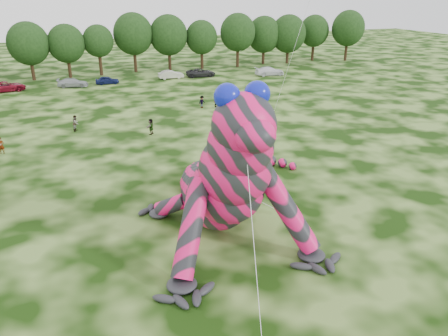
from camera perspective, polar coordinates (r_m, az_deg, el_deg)
ground at (r=28.13m, az=-5.27°, el=-8.11°), size 240.00×240.00×0.00m
inflatable_gecko at (r=27.21m, az=-1.73°, el=2.64°), size 17.04×20.22×10.09m
tree_7 at (r=80.95m, az=-24.06°, el=13.76°), size 6.68×6.01×9.48m
tree_8 at (r=81.09m, az=-19.80°, el=14.17°), size 6.14×5.53×8.94m
tree_9 at (r=81.76m, az=-16.00°, el=14.57°), size 5.27×4.74×8.68m
tree_10 at (r=83.66m, az=-11.70°, el=15.74°), size 7.09×6.38×10.50m
tree_11 at (r=84.58m, az=-7.22°, el=15.93°), size 7.01×6.31×10.07m
tree_12 at (r=85.89m, az=-2.93°, el=15.80°), size 5.99×5.39×8.97m
tree_13 at (r=87.69m, az=1.80°, el=16.33°), size 6.83×6.15×10.13m
tree_14 at (r=91.75m, az=5.22°, el=16.29°), size 6.82×6.14×9.40m
tree_15 at (r=93.18m, az=8.38°, el=16.32°), size 7.17×6.45×9.63m
tree_16 at (r=98.08m, az=11.64°, el=16.32°), size 6.26×5.63×9.37m
tree_17 at (r=99.40m, az=15.83°, el=16.30°), size 6.98×6.28×10.30m
car_2 at (r=73.76m, az=-26.55°, el=9.50°), size 5.77×3.50×1.50m
car_3 at (r=73.36m, az=-19.16°, el=10.48°), size 4.86×2.65×1.34m
car_4 at (r=74.10m, az=-15.01°, el=11.03°), size 3.74×1.58×1.26m
car_5 at (r=76.68m, az=-6.95°, el=12.03°), size 4.31×1.57×1.41m
car_6 at (r=78.05m, az=-3.05°, el=12.34°), size 5.26×2.74×1.41m
car_7 at (r=79.55m, az=5.97°, el=12.47°), size 5.34×2.46×1.51m
spectator_2 at (r=56.72m, az=-2.89°, el=8.62°), size 1.18×0.99×1.59m
spectator_0 at (r=45.44m, az=-27.10°, el=2.62°), size 0.63×0.47×1.56m
spectator_1 at (r=49.77m, az=-18.79°, el=5.57°), size 0.96×1.04×1.72m
spectator_3 at (r=57.15m, az=-1.09°, el=8.73°), size 0.94×0.88×1.56m
spectator_5 at (r=46.66m, az=-9.53°, el=5.36°), size 1.32×1.54×1.67m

